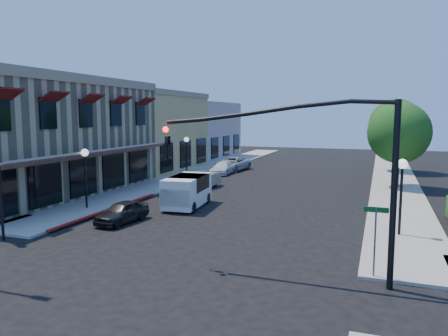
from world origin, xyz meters
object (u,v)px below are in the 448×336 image
(street_tree_b, at_px, (395,125))
(parked_car_b, at_px, (206,181))
(lamppost_left_far, at_px, (187,146))
(parked_car_c, at_px, (223,168))
(street_name_sign, at_px, (375,230))
(lamppost_left_near, at_px, (85,163))
(lamppost_right_far, at_px, (393,150))
(signal_mast_arm, at_px, (325,159))
(street_tree_a, at_px, (399,133))
(parked_car_a, at_px, (122,212))
(white_van, at_px, (187,189))
(parked_car_d, at_px, (232,164))
(lamppost_right_near, at_px, (402,177))

(street_tree_b, xyz_separation_m, parked_car_b, (-13.60, -14.58, -4.00))
(street_tree_b, bearing_deg, parked_car_b, -133.01)
(lamppost_left_far, relative_size, parked_car_c, 0.91)
(street_name_sign, xyz_separation_m, lamppost_left_near, (-16.00, 5.80, 1.04))
(lamppost_right_far, distance_m, parked_car_c, 14.89)
(signal_mast_arm, relative_size, parked_car_b, 2.41)
(lamppost_left_far, distance_m, parked_car_c, 4.36)
(street_tree_a, height_order, parked_car_a, street_tree_a)
(street_name_sign, height_order, white_van, street_name_sign)
(lamppost_left_near, relative_size, parked_car_a, 1.08)
(signal_mast_arm, distance_m, white_van, 13.26)
(parked_car_c, bearing_deg, parked_car_b, -80.33)
(parked_car_a, bearing_deg, parked_car_d, 99.87)
(street_name_sign, relative_size, parked_car_a, 0.76)
(street_tree_b, height_order, white_van, street_tree_b)
(lamppost_right_far, distance_m, parked_car_d, 15.32)
(street_tree_a, xyz_separation_m, parked_car_c, (-15.00, 3.00, -3.63))
(lamppost_left_far, distance_m, parked_car_d, 6.56)
(white_van, height_order, parked_car_c, white_van)
(street_tree_b, relative_size, lamppost_right_near, 1.97)
(street_tree_a, xyz_separation_m, street_name_sign, (-1.30, -19.80, -2.50))
(lamppost_right_far, bearing_deg, lamppost_right_near, -90.00)
(street_name_sign, xyz_separation_m, white_van, (-10.76, 8.43, -0.62))
(parked_car_a, bearing_deg, parked_car_b, 96.19)
(lamppost_right_far, bearing_deg, white_van, -131.35)
(street_name_sign, distance_m, lamppost_left_far, 25.48)
(white_van, relative_size, parked_car_a, 1.32)
(street_tree_b, distance_m, lamppost_right_near, 24.07)
(white_van, bearing_deg, lamppost_right_near, -12.62)
(street_tree_a, relative_size, lamppost_left_near, 1.82)
(white_van, height_order, parked_car_a, white_van)
(parked_car_a, bearing_deg, lamppost_right_far, 59.73)
(signal_mast_arm, bearing_deg, lamppost_left_near, 155.63)
(lamppost_right_near, relative_size, white_van, 0.82)
(lamppost_left_near, distance_m, parked_car_b, 10.36)
(street_name_sign, relative_size, parked_car_d, 0.52)
(lamppost_left_far, relative_size, lamppost_right_near, 1.00)
(lamppost_right_far, bearing_deg, street_tree_b, 87.85)
(parked_car_a, bearing_deg, street_tree_a, 55.83)
(street_tree_a, distance_m, parked_car_c, 15.72)
(lamppost_left_far, xyz_separation_m, parked_car_c, (2.30, 3.00, -2.17))
(parked_car_b, bearing_deg, lamppost_left_far, 130.69)
(signal_mast_arm, height_order, lamppost_left_near, signal_mast_arm)
(signal_mast_arm, distance_m, lamppost_right_near, 7.15)
(street_name_sign, height_order, lamppost_right_near, lamppost_right_near)
(street_tree_a, relative_size, white_van, 1.49)
(lamppost_right_near, bearing_deg, street_name_sign, -99.78)
(street_tree_a, height_order, lamppost_left_near, street_tree_a)
(parked_car_d, bearing_deg, street_name_sign, -53.99)
(street_tree_a, distance_m, signal_mast_arm, 20.71)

